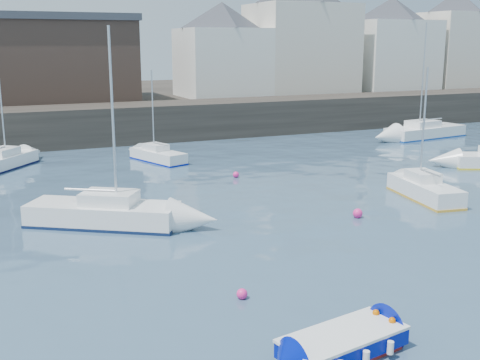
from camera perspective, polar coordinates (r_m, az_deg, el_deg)
name	(u,v)px	position (r m, az deg, el deg)	size (l,w,h in m)	color
water	(395,307)	(19.60, 14.49, -11.54)	(220.00, 220.00, 0.00)	#2D4760
quay_wall	(128,123)	(50.59, -10.54, 5.35)	(90.00, 5.00, 3.00)	#28231E
land_strip	(90,104)	(68.15, -14.05, 7.00)	(90.00, 32.00, 2.80)	#28231E
bldg_east_a	(301,34)	(64.06, 5.82, 13.60)	(13.36, 13.36, 11.80)	beige
bldg_east_b	(391,43)	(69.69, 14.11, 12.45)	(11.88, 11.88, 9.95)	white
bldg_east_c	(455,39)	(75.50, 19.70, 12.49)	(11.14, 11.14, 10.95)	beige
bldg_east_d	(222,49)	(59.71, -1.70, 12.33)	(11.14, 11.14, 8.95)	white
warehouse	(38,58)	(57.14, -18.61, 10.90)	(16.40, 10.40, 7.60)	#3D2D26
blue_dinghy	(343,343)	(16.37, 9.73, -14.99)	(3.68, 2.12, 0.66)	maroon
sailboat_b	(104,213)	(27.44, -12.78, -3.08)	(6.83, 5.47, 8.67)	white
sailboat_c	(424,189)	(32.74, 17.08, -0.83)	(2.46, 5.34, 6.77)	white
sailboat_f	(158,155)	(41.58, -7.79, 2.35)	(3.02, 4.98, 6.18)	white
sailboat_g	(425,131)	(53.93, 17.13, 4.42)	(7.82, 3.44, 9.57)	white
sailboat_h	(1,162)	(41.64, -21.72, 1.62)	(5.03, 5.62, 7.38)	white
buoy_near	(242,299)	(19.55, 0.19, -11.18)	(0.35, 0.35, 0.35)	#FF2888
buoy_mid	(357,218)	(28.62, 11.08, -3.52)	(0.45, 0.45, 0.45)	#FF2888
buoy_far	(236,177)	(36.37, -0.39, 0.25)	(0.38, 0.38, 0.38)	#FF2888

